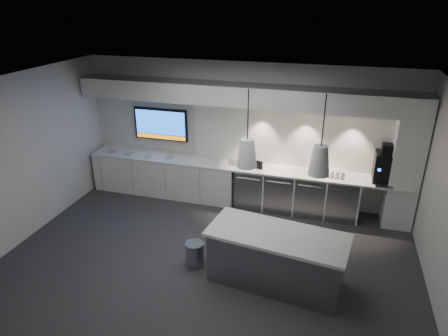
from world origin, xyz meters
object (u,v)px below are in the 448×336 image
(wall_tv, at_px, (161,124))
(coffee_machine, at_px, (385,166))
(bin, at_px, (195,254))
(island, at_px, (276,258))

(wall_tv, distance_m, coffee_machine, 4.77)
(bin, height_order, coffee_machine, coffee_machine)
(bin, bearing_deg, wall_tv, 123.17)
(wall_tv, relative_size, bin, 2.86)
(wall_tv, xyz_separation_m, coffee_machine, (4.75, -0.25, -0.35))
(island, relative_size, bin, 5.07)
(coffee_machine, bearing_deg, wall_tv, 178.01)
(wall_tv, bearing_deg, coffee_machine, -2.97)
(island, height_order, bin, island)
(island, xyz_separation_m, coffee_machine, (1.66, 2.43, 0.76))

